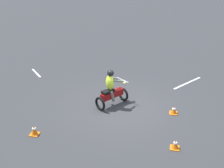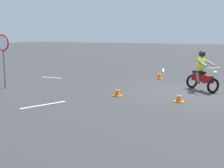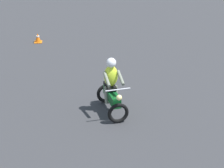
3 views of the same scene
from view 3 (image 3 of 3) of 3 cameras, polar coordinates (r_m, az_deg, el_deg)
name	(u,v)px [view 3 (image 3 of 3)]	position (r m, az deg, el deg)	size (l,w,h in m)	color
motorcycle_rider_background	(112,89)	(12.47, -0.04, -0.66)	(1.55, 0.89, 1.66)	black
traffic_cone_mid_left	(38,38)	(18.57, -9.66, 5.94)	(0.32, 0.32, 0.40)	orange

